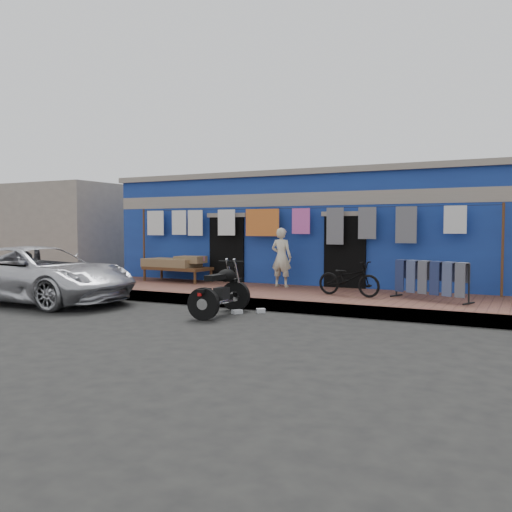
{
  "coord_description": "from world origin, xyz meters",
  "views": [
    {
      "loc": [
        5.58,
        -8.92,
        1.79
      ],
      "look_at": [
        0.0,
        2.0,
        1.15
      ],
      "focal_mm": 38.0,
      "sensor_mm": 36.0,
      "label": 1
    }
  ],
  "objects_px": {
    "car": "(39,274)",
    "charpoy": "(177,269)",
    "seated_person": "(281,257)",
    "motorcycle": "(220,289)",
    "jeans_rack": "(431,280)",
    "bicycle": "(349,275)"
  },
  "relations": [
    {
      "from": "car",
      "to": "charpoy",
      "type": "bearing_deg",
      "value": -22.64
    },
    {
      "from": "seated_person",
      "to": "charpoy",
      "type": "distance_m",
      "value": 3.3
    },
    {
      "from": "seated_person",
      "to": "car",
      "type": "bearing_deg",
      "value": 40.44
    },
    {
      "from": "seated_person",
      "to": "motorcycle",
      "type": "height_order",
      "value": "seated_person"
    },
    {
      "from": "charpoy",
      "to": "jeans_rack",
      "type": "relative_size",
      "value": 1.19
    },
    {
      "from": "car",
      "to": "bicycle",
      "type": "bearing_deg",
      "value": -70.33
    },
    {
      "from": "seated_person",
      "to": "charpoy",
      "type": "xyz_separation_m",
      "value": [
        -3.27,
        -0.04,
        -0.42
      ]
    },
    {
      "from": "motorcycle",
      "to": "car",
      "type": "bearing_deg",
      "value": -177.47
    },
    {
      "from": "jeans_rack",
      "to": "car",
      "type": "bearing_deg",
      "value": -161.92
    },
    {
      "from": "car",
      "to": "jeans_rack",
      "type": "relative_size",
      "value": 2.75
    },
    {
      "from": "seated_person",
      "to": "jeans_rack",
      "type": "bearing_deg",
      "value": 168.32
    },
    {
      "from": "seated_person",
      "to": "motorcycle",
      "type": "bearing_deg",
      "value": 94.49
    },
    {
      "from": "bicycle",
      "to": "jeans_rack",
      "type": "relative_size",
      "value": 0.83
    },
    {
      "from": "bicycle",
      "to": "seated_person",
      "type": "bearing_deg",
      "value": 73.11
    },
    {
      "from": "car",
      "to": "jeans_rack",
      "type": "height_order",
      "value": "car"
    },
    {
      "from": "jeans_rack",
      "to": "bicycle",
      "type": "bearing_deg",
      "value": -176.31
    },
    {
      "from": "bicycle",
      "to": "jeans_rack",
      "type": "xyz_separation_m",
      "value": [
        1.77,
        0.11,
        -0.05
      ]
    },
    {
      "from": "car",
      "to": "bicycle",
      "type": "height_order",
      "value": "car"
    },
    {
      "from": "bicycle",
      "to": "motorcycle",
      "type": "bearing_deg",
      "value": 148.73
    },
    {
      "from": "motorcycle",
      "to": "charpoy",
      "type": "xyz_separation_m",
      "value": [
        -3.43,
        3.34,
        0.05
      ]
    },
    {
      "from": "seated_person",
      "to": "bicycle",
      "type": "distance_m",
      "value": 2.41
    },
    {
      "from": "car",
      "to": "seated_person",
      "type": "relative_size",
      "value": 3.21
    }
  ]
}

